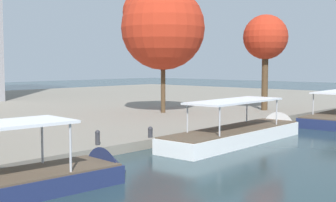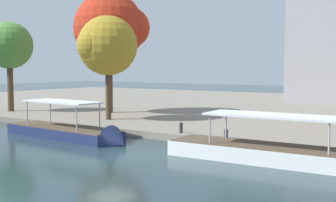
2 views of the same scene
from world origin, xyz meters
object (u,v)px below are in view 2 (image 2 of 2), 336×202
at_px(mooring_bollard_0, 181,127).
at_px(tree_4, 8,45).
at_px(mooring_bollard_1, 226,133).
at_px(tree_1, 106,46).
at_px(tour_boat_2, 289,158).
at_px(tour_boat_1, 71,135).
at_px(tree_0, 110,28).

height_order(mooring_bollard_0, tree_4, tree_4).
bearing_deg(mooring_bollard_1, tree_4, 173.06).
distance_m(mooring_bollard_1, tree_1, 16.41).
height_order(tour_boat_2, tree_1, tree_1).
bearing_deg(tree_1, mooring_bollard_1, -14.14).
distance_m(tour_boat_1, tree_0, 17.20).
height_order(tour_boat_1, tree_1, tree_1).
height_order(tour_boat_1, tour_boat_2, tour_boat_1).
bearing_deg(tree_1, tour_boat_2, -18.89).
distance_m(tour_boat_2, tree_4, 36.27).
xyz_separation_m(tour_boat_1, tree_4, (-17.59, 7.30, 7.84)).
xyz_separation_m(mooring_bollard_0, mooring_bollard_1, (3.96, -0.31, -0.09)).
height_order(tour_boat_1, mooring_bollard_0, tour_boat_1).
height_order(mooring_bollard_0, mooring_bollard_1, mooring_bollard_0).
xyz_separation_m(tour_boat_2, tree_4, (-34.78, 6.77, 7.74)).
relative_size(tour_boat_1, mooring_bollard_0, 14.72).
relative_size(tree_0, tree_4, 1.30).
bearing_deg(tree_1, mooring_bollard_0, -17.58).
distance_m(mooring_bollard_1, tree_4, 30.30).
height_order(tree_0, tree_4, tree_0).
distance_m(tour_boat_2, tree_1, 22.43).
relative_size(mooring_bollard_0, tree_4, 0.08).
height_order(tour_boat_1, tree_4, tree_4).
bearing_deg(tree_1, tour_boat_1, -68.77).
xyz_separation_m(tree_0, tree_4, (-10.80, -5.24, -1.75)).
bearing_deg(mooring_bollard_0, tree_1, 162.42).
bearing_deg(tour_boat_1, mooring_bollard_1, 22.08).
xyz_separation_m(mooring_bollard_1, tree_4, (-29.22, 3.56, 7.17)).
xyz_separation_m(mooring_bollard_0, tree_0, (-14.47, 8.49, 8.84)).
bearing_deg(tree_4, tour_boat_1, -22.55).
bearing_deg(tour_boat_1, mooring_bollard_0, 32.10).
bearing_deg(mooring_bollard_0, tree_4, 172.69).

